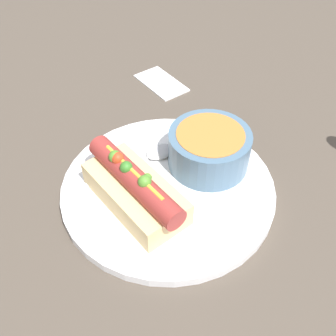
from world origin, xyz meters
The scene contains 6 objects.
ground_plane centered at (0.00, 0.00, 0.00)m, with size 4.00×4.00×0.00m, color #4C4238.
dinner_plate centered at (0.00, 0.00, 0.01)m, with size 0.30×0.30×0.01m.
hot_dog centered at (0.00, -0.05, 0.04)m, with size 0.17×0.08×0.07m.
soup_bowl centered at (0.00, 0.07, 0.04)m, with size 0.12×0.12×0.06m.
spoon centered at (-0.06, 0.01, 0.02)m, with size 0.03×0.15×0.01m.
napkin centered at (-0.23, 0.15, 0.00)m, with size 0.10×0.06×0.01m.
Camera 1 is at (0.30, -0.22, 0.42)m, focal length 42.00 mm.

